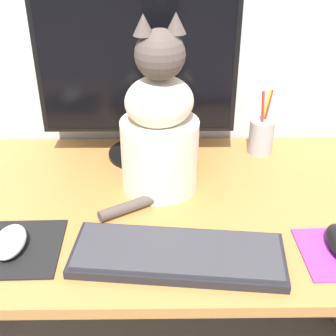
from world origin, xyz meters
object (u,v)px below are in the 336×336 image
Objects in this scene: computer_mouse_left at (10,242)px; cat at (159,129)px; monitor at (137,75)px; pen_cup at (261,136)px; keyboard at (178,254)px.

cat is (0.30, 0.23, 0.13)m from computer_mouse_left.
monitor is 2.78× the size of pen_cup.
computer_mouse_left is (-0.33, 0.03, 0.01)m from keyboard.
cat is 2.32× the size of pen_cup.
monitor is 0.37m from pen_cup.
pen_cup is at bearing 34.89° from computer_mouse_left.
monitor is 0.47m from keyboard.
keyboard is 2.40× the size of pen_cup.
pen_cup is (0.33, 0.01, -0.18)m from monitor.
monitor is at bearing -177.47° from pen_cup.
monitor is at bearing 108.25° from keyboard.
monitor reaches higher than pen_cup.
keyboard is 4.14× the size of computer_mouse_left.
keyboard is 0.33m from computer_mouse_left.
cat is at bearing 37.96° from computer_mouse_left.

